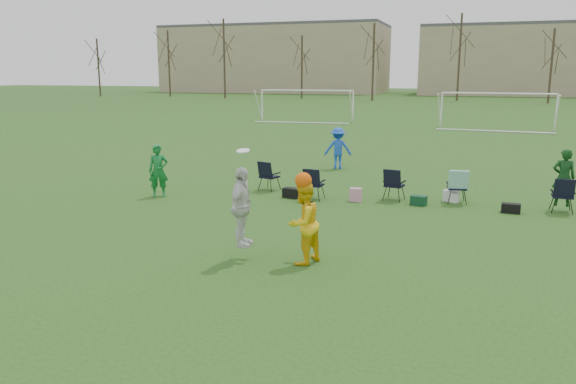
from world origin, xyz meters
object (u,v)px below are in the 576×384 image
at_px(center_contest, 278,215).
at_px(fielder_blue, 338,148).
at_px(fielder_green_near, 158,171).
at_px(goal_mid, 498,101).
at_px(goal_left, 307,97).

bearing_deg(center_contest, fielder_blue, 97.54).
bearing_deg(fielder_green_near, center_contest, -68.52).
height_order(center_contest, goal_mid, goal_mid).
height_order(fielder_green_near, goal_mid, goal_mid).
bearing_deg(goal_mid, fielder_blue, -104.68).
bearing_deg(fielder_blue, goal_left, -86.45).
bearing_deg(goal_mid, center_contest, -95.17).
distance_m(fielder_blue, center_contest, 11.51).
bearing_deg(fielder_green_near, fielder_blue, 30.47).
height_order(goal_left, goal_mid, same).
xyz_separation_m(fielder_green_near, goal_mid, (10.46, 25.76, 1.11)).
xyz_separation_m(goal_left, goal_mid, (14.00, -2.00, 0.00)).
bearing_deg(fielder_blue, fielder_green_near, 42.91).
relative_size(fielder_blue, goal_left, 0.22).
height_order(fielder_blue, goal_mid, goal_mid).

